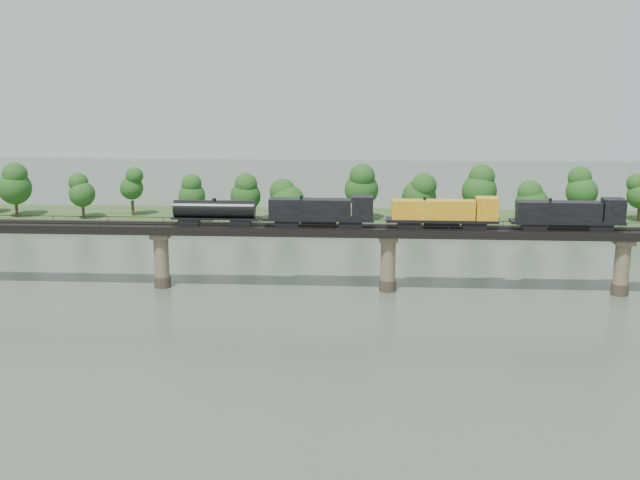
{
  "coord_description": "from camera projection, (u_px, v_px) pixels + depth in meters",
  "views": [
    {
      "loc": [
        -4.06,
        -105.28,
        41.35
      ],
      "look_at": [
        -11.87,
        30.0,
        9.0
      ],
      "focal_mm": 45.0,
      "sensor_mm": 36.0,
      "label": 1
    }
  ],
  "objects": [
    {
      "name": "freight_train",
      "position": [
        402.0,
        212.0,
        137.35
      ],
      "size": [
        77.55,
        3.02,
        5.34
      ],
      "color": "black",
      "rests_on": "bridge"
    },
    {
      "name": "ground",
      "position": [
        393.0,
        354.0,
        111.6
      ],
      "size": [
        400.0,
        400.0,
        0.0
      ],
      "primitive_type": "plane",
      "color": "#3C4A3A",
      "rests_on": "ground"
    },
    {
      "name": "far_treeline",
      "position": [
        348.0,
        191.0,
        188.21
      ],
      "size": [
        289.06,
        17.54,
        13.6
      ],
      "color": "#382619",
      "rests_on": "far_bank"
    },
    {
      "name": "bridge",
      "position": [
        388.0,
        261.0,
        139.47
      ],
      "size": [
        236.0,
        30.0,
        11.5
      ],
      "color": "#473A2D",
      "rests_on": "ground"
    },
    {
      "name": "bridge_superstructure",
      "position": [
        389.0,
        225.0,
        138.0
      ],
      "size": [
        220.0,
        4.9,
        0.75
      ],
      "color": "black",
      "rests_on": "bridge"
    },
    {
      "name": "far_bank",
      "position": [
        382.0,
        221.0,
        193.96
      ],
      "size": [
        300.0,
        24.0,
        1.6
      ],
      "primitive_type": "cube",
      "color": "#2B491D",
      "rests_on": "ground"
    }
  ]
}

